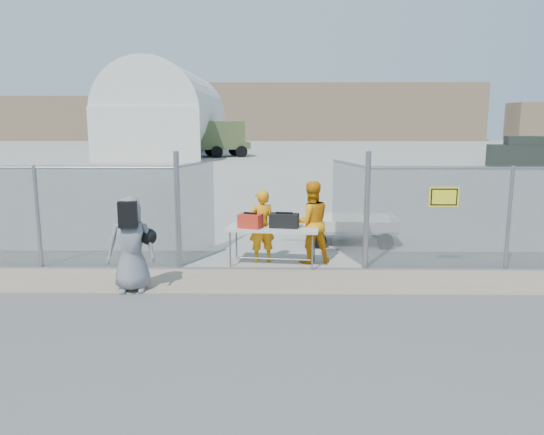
{
  "coord_description": "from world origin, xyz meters",
  "views": [
    {
      "loc": [
        0.16,
        -9.04,
        3.11
      ],
      "look_at": [
        0.0,
        2.0,
        1.1
      ],
      "focal_mm": 35.0,
      "sensor_mm": 36.0,
      "label": 1
    }
  ],
  "objects_px": {
    "folding_table": "(273,246)",
    "visitor": "(131,244)",
    "security_worker_left": "(262,226)",
    "utility_trailer": "(350,229)",
    "security_worker_right": "(311,222)"
  },
  "relations": [
    {
      "from": "folding_table",
      "to": "visitor",
      "type": "height_order",
      "value": "visitor"
    },
    {
      "from": "security_worker_left",
      "to": "visitor",
      "type": "bearing_deg",
      "value": 23.84
    },
    {
      "from": "folding_table",
      "to": "security_worker_left",
      "type": "xyz_separation_m",
      "value": [
        -0.25,
        0.21,
        0.39
      ]
    },
    {
      "from": "security_worker_left",
      "to": "utility_trailer",
      "type": "bearing_deg",
      "value": -156.53
    },
    {
      "from": "security_worker_left",
      "to": "visitor",
      "type": "height_order",
      "value": "visitor"
    },
    {
      "from": "security_worker_right",
      "to": "utility_trailer",
      "type": "relative_size",
      "value": 0.61
    },
    {
      "from": "security_worker_left",
      "to": "visitor",
      "type": "relative_size",
      "value": 0.92
    },
    {
      "from": "folding_table",
      "to": "security_worker_right",
      "type": "bearing_deg",
      "value": 21.56
    },
    {
      "from": "security_worker_left",
      "to": "utility_trailer",
      "type": "relative_size",
      "value": 0.54
    },
    {
      "from": "security_worker_left",
      "to": "security_worker_right",
      "type": "relative_size",
      "value": 0.89
    },
    {
      "from": "security_worker_right",
      "to": "utility_trailer",
      "type": "height_order",
      "value": "security_worker_right"
    },
    {
      "from": "folding_table",
      "to": "security_worker_right",
      "type": "distance_m",
      "value": 0.99
    },
    {
      "from": "security_worker_left",
      "to": "utility_trailer",
      "type": "xyz_separation_m",
      "value": [
        2.2,
        1.92,
        -0.45
      ]
    },
    {
      "from": "folding_table",
      "to": "security_worker_right",
      "type": "xyz_separation_m",
      "value": [
        0.83,
        0.21,
        0.49
      ]
    },
    {
      "from": "utility_trailer",
      "to": "folding_table",
      "type": "bearing_deg",
      "value": -130.37
    }
  ]
}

